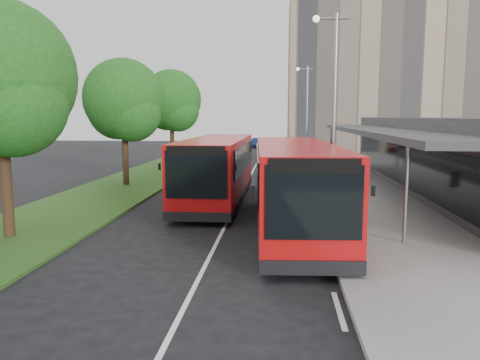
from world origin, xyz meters
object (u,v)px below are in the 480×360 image
object	(u,v)px
car_far	(257,143)
tree_far	(171,104)
car_near	(282,146)
tree_near	(0,86)
lamp_post_far	(306,109)
lamp_post_near	(332,101)
bus_main	(295,187)
bus_second	(217,170)
litter_bin	(331,177)
bollard	(321,160)
tree_mid	(124,104)

from	to	relation	value
car_far	tree_far	bearing A→B (deg)	-93.68
car_near	car_far	distance (m)	6.90
tree_near	lamp_post_far	xyz separation A→B (m)	(11.13, 24.95, -0.33)
lamp_post_near	bus_main	size ratio (longest dim) A/B	0.72
lamp_post_near	bus_second	bearing A→B (deg)	154.68
bus_second	litter_bin	distance (m)	7.95
lamp_post_far	car_near	size ratio (longest dim) A/B	2.22
bus_second	car_near	xyz separation A→B (m)	(3.22, 34.41, -0.95)
lamp_post_near	bus_main	bearing A→B (deg)	-117.42
bollard	litter_bin	bearing A→B (deg)	-91.45
tree_mid	tree_far	xyz separation A→B (m)	(-0.00, 12.00, 0.35)
tree_mid	lamp_post_far	xyz separation A→B (m)	(11.13, 12.95, -0.06)
lamp_post_near	bollard	bearing A→B (deg)	86.36
bus_second	car_near	size ratio (longest dim) A/B	2.99
bus_second	lamp_post_far	bearing A→B (deg)	74.37
car_near	car_far	xyz separation A→B (m)	(-3.28, 6.07, -0.00)
car_far	litter_bin	bearing A→B (deg)	-69.94
lamp_post_near	lamp_post_far	distance (m)	20.00
tree_mid	bus_main	size ratio (longest dim) A/B	0.66
tree_mid	bollard	world-z (taller)	tree_mid
tree_mid	litter_bin	world-z (taller)	tree_mid
lamp_post_near	bus_main	world-z (taller)	lamp_post_near
tree_mid	lamp_post_far	distance (m)	17.07
bus_main	bus_second	xyz separation A→B (m)	(-3.51, 5.43, -0.04)
car_near	tree_mid	bearing A→B (deg)	-88.77
bus_main	tree_far	bearing A→B (deg)	110.36
lamp_post_far	bollard	world-z (taller)	lamp_post_far
lamp_post_near	car_far	bearing A→B (deg)	96.85
lamp_post_far	litter_bin	xyz separation A→B (m)	(0.85, -12.40, -4.13)
lamp_post_far	bus_second	world-z (taller)	lamp_post_far
tree_far	lamp_post_far	distance (m)	11.18
lamp_post_far	bollard	bearing A→B (deg)	-67.92
car_near	litter_bin	bearing A→B (deg)	-66.17
bus_main	car_far	size ratio (longest dim) A/B	3.00
bus_main	car_far	bearing A→B (deg)	91.40
litter_bin	car_near	world-z (taller)	car_near
litter_bin	car_far	size ratio (longest dim) A/B	0.24
tree_near	car_near	bearing A→B (deg)	77.49
lamp_post_near	tree_mid	bearing A→B (deg)	147.64
lamp_post_far	bus_main	size ratio (longest dim) A/B	0.72
car_far	lamp_post_near	bearing A→B (deg)	-72.75
car_near	tree_near	bearing A→B (deg)	-83.99
tree_far	lamp_post_far	size ratio (longest dim) A/B	0.99
lamp_post_near	car_far	world-z (taller)	lamp_post_near
lamp_post_far	car_far	xyz separation A→B (m)	(-5.15, 22.89, -4.10)
tree_near	litter_bin	xyz separation A→B (m)	(11.98, 12.55, -4.45)
bollard	tree_far	bearing A→B (deg)	171.79
bus_second	lamp_post_near	bearing A→B (deg)	-24.85
car_near	car_far	bearing A→B (deg)	136.92
bus_main	lamp_post_far	bearing A→B (deg)	83.05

